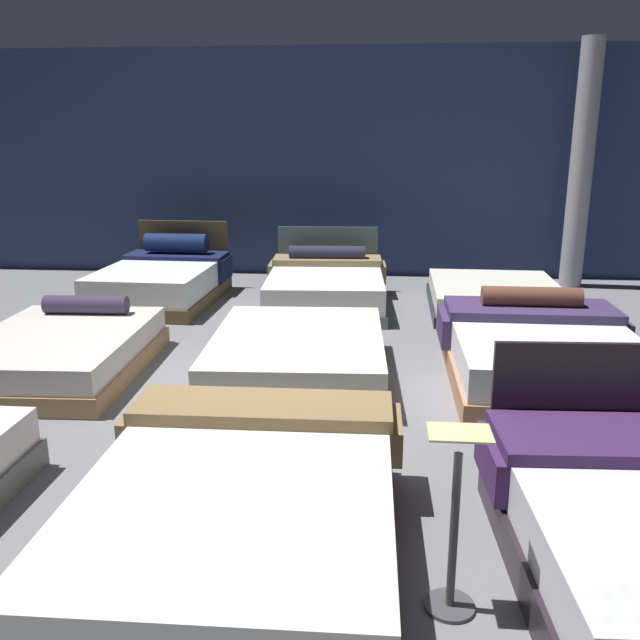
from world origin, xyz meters
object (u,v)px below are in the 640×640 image
at_px(bed_3, 60,352).
at_px(bed_7, 326,287).
at_px(bed_5, 542,355).
at_px(bed_6, 162,281).
at_px(bed_8, 495,297).
at_px(bed_1, 241,518).
at_px(support_pillar, 581,167).
at_px(bed_4, 298,356).
at_px(price_sign, 453,544).

bearing_deg(bed_3, bed_7, 49.03).
relative_size(bed_5, bed_6, 0.97).
relative_size(bed_7, bed_8, 1.09).
xyz_separation_m(bed_1, support_pillar, (3.55, 7.16, 1.49)).
bearing_deg(bed_4, bed_5, -0.96).
bearing_deg(support_pillar, bed_6, -165.36).
bearing_deg(bed_5, bed_1, -126.66).
distance_m(bed_1, support_pillar, 8.13).
xyz_separation_m(bed_4, support_pillar, (3.59, 4.35, 1.54)).
relative_size(bed_1, bed_5, 1.02).
bearing_deg(bed_6, bed_1, -66.75).
xyz_separation_m(bed_1, bed_4, (-0.04, 2.81, -0.06)).
xyz_separation_m(bed_3, bed_6, (0.06, 2.90, 0.08)).
height_order(bed_4, bed_7, bed_7).
height_order(bed_1, price_sign, price_sign).
bearing_deg(bed_4, bed_6, 125.24).
bearing_deg(price_sign, bed_7, 100.28).
relative_size(price_sign, support_pillar, 0.26).
bearing_deg(bed_8, bed_3, -146.89).
bearing_deg(bed_8, bed_7, 179.75).
distance_m(bed_1, bed_8, 5.95).
xyz_separation_m(bed_3, bed_8, (4.47, 2.78, -0.03)).
height_order(bed_5, price_sign, price_sign).
height_order(bed_1, bed_8, bed_1).
relative_size(bed_1, bed_4, 0.99).
bearing_deg(bed_4, bed_8, 48.43).
relative_size(bed_3, bed_8, 1.10).
distance_m(bed_3, price_sign, 4.50).
bearing_deg(price_sign, bed_4, 109.60).
xyz_separation_m(bed_6, bed_7, (2.23, -0.06, -0.02)).
height_order(bed_6, support_pillar, support_pillar).
distance_m(bed_6, support_pillar, 6.16).
height_order(bed_1, bed_7, bed_7).
relative_size(bed_3, bed_6, 1.00).
height_order(bed_4, bed_5, bed_5).
bearing_deg(price_sign, support_pillar, 71.36).
bearing_deg(bed_8, bed_4, -127.90).
bearing_deg(bed_4, bed_7, 86.87).
relative_size(bed_5, support_pillar, 0.61).
xyz_separation_m(bed_3, bed_5, (4.45, 0.12, 0.07)).
bearing_deg(price_sign, bed_5, 70.47).
bearing_deg(bed_1, bed_6, 110.86).
relative_size(bed_4, bed_6, 1.00).
height_order(bed_3, bed_4, bed_3).
distance_m(bed_3, bed_6, 2.90).
distance_m(bed_6, bed_8, 4.41).
bearing_deg(bed_5, bed_3, -178.17).
bearing_deg(bed_5, price_sign, -109.19).
height_order(bed_4, bed_6, bed_6).
xyz_separation_m(bed_5, bed_6, (-4.40, 2.78, 0.01)).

